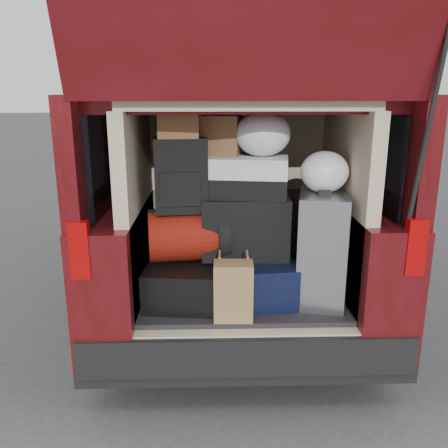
{
  "coord_description": "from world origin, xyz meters",
  "views": [
    {
      "loc": [
        -0.19,
        -2.63,
        1.8
      ],
      "look_at": [
        -0.11,
        0.2,
        1.0
      ],
      "focal_mm": 38.0,
      "sensor_mm": 36.0,
      "label": 1
    }
  ],
  "objects_px": {
    "kraft_bag": "(233,291)",
    "black_soft_case": "(245,226)",
    "silver_roller": "(321,247)",
    "backpack": "(181,175)",
    "navy_hardshell": "(253,276)",
    "twotone_duffel": "(243,177)",
    "red_duffel": "(188,235)",
    "black_hardshell": "(186,278)"
  },
  "relations": [
    {
      "from": "kraft_bag",
      "to": "black_soft_case",
      "type": "relative_size",
      "value": 0.64
    },
    {
      "from": "silver_roller",
      "to": "backpack",
      "type": "distance_m",
      "value": 0.95
    },
    {
      "from": "navy_hardshell",
      "to": "twotone_duffel",
      "type": "xyz_separation_m",
      "value": [
        -0.07,
        0.04,
        0.62
      ]
    },
    {
      "from": "kraft_bag",
      "to": "backpack",
      "type": "distance_m",
      "value": 0.74
    },
    {
      "from": "navy_hardshell",
      "to": "twotone_duffel",
      "type": "distance_m",
      "value": 0.63
    },
    {
      "from": "red_duffel",
      "to": "twotone_duffel",
      "type": "distance_m",
      "value": 0.49
    },
    {
      "from": "black_soft_case",
      "to": "twotone_duffel",
      "type": "xyz_separation_m",
      "value": [
        -0.02,
        0.0,
        0.31
      ]
    },
    {
      "from": "backpack",
      "to": "twotone_duffel",
      "type": "distance_m",
      "value": 0.37
    },
    {
      "from": "silver_roller",
      "to": "kraft_bag",
      "type": "height_order",
      "value": "silver_roller"
    },
    {
      "from": "black_hardshell",
      "to": "red_duffel",
      "type": "height_order",
      "value": "red_duffel"
    },
    {
      "from": "black_hardshell",
      "to": "twotone_duffel",
      "type": "distance_m",
      "value": 0.73
    },
    {
      "from": "red_duffel",
      "to": "backpack",
      "type": "height_order",
      "value": "backpack"
    },
    {
      "from": "backpack",
      "to": "black_hardshell",
      "type": "bearing_deg",
      "value": -27.47
    },
    {
      "from": "black_soft_case",
      "to": "twotone_duffel",
      "type": "bearing_deg",
      "value": 179.13
    },
    {
      "from": "backpack",
      "to": "silver_roller",
      "type": "bearing_deg",
      "value": -11.44
    },
    {
      "from": "black_hardshell",
      "to": "twotone_duffel",
      "type": "relative_size",
      "value": 1.11
    },
    {
      "from": "kraft_bag",
      "to": "black_soft_case",
      "type": "xyz_separation_m",
      "value": [
        0.09,
        0.36,
        0.27
      ]
    },
    {
      "from": "black_soft_case",
      "to": "backpack",
      "type": "xyz_separation_m",
      "value": [
        -0.39,
        -0.04,
        0.33
      ]
    },
    {
      "from": "backpack",
      "to": "twotone_duffel",
      "type": "bearing_deg",
      "value": -0.09
    },
    {
      "from": "silver_roller",
      "to": "black_hardshell",
      "type": "bearing_deg",
      "value": -172.29
    },
    {
      "from": "silver_roller",
      "to": "backpack",
      "type": "height_order",
      "value": "backpack"
    },
    {
      "from": "black_hardshell",
      "to": "backpack",
      "type": "distance_m",
      "value": 0.65
    },
    {
      "from": "kraft_bag",
      "to": "navy_hardshell",
      "type": "bearing_deg",
      "value": 68.46
    },
    {
      "from": "navy_hardshell",
      "to": "kraft_bag",
      "type": "relative_size",
      "value": 1.74
    },
    {
      "from": "navy_hardshell",
      "to": "backpack",
      "type": "bearing_deg",
      "value": 175.0
    },
    {
      "from": "black_soft_case",
      "to": "red_duffel",
      "type": "bearing_deg",
      "value": -174.31
    },
    {
      "from": "silver_roller",
      "to": "red_duffel",
      "type": "xyz_separation_m",
      "value": [
        -0.8,
        0.08,
        0.06
      ]
    },
    {
      "from": "twotone_duffel",
      "to": "red_duffel",
      "type": "bearing_deg",
      "value": -166.75
    },
    {
      "from": "navy_hardshell",
      "to": "black_soft_case",
      "type": "xyz_separation_m",
      "value": [
        -0.05,
        0.04,
        0.32
      ]
    },
    {
      "from": "silver_roller",
      "to": "navy_hardshell",
      "type": "bearing_deg",
      "value": -178.16
    },
    {
      "from": "silver_roller",
      "to": "black_soft_case",
      "type": "height_order",
      "value": "silver_roller"
    },
    {
      "from": "kraft_bag",
      "to": "backpack",
      "type": "bearing_deg",
      "value": 134.56
    },
    {
      "from": "navy_hardshell",
      "to": "backpack",
      "type": "relative_size",
      "value": 1.33
    },
    {
      "from": "twotone_duffel",
      "to": "silver_roller",
      "type": "bearing_deg",
      "value": -4.18
    },
    {
      "from": "backpack",
      "to": "navy_hardshell",
      "type": "bearing_deg",
      "value": -6.23
    },
    {
      "from": "twotone_duffel",
      "to": "backpack",
      "type": "bearing_deg",
      "value": -164.17
    },
    {
      "from": "red_duffel",
      "to": "silver_roller",
      "type": "bearing_deg",
      "value": -13.31
    },
    {
      "from": "red_duffel",
      "to": "twotone_duffel",
      "type": "bearing_deg",
      "value": -2.94
    },
    {
      "from": "silver_roller",
      "to": "red_duffel",
      "type": "bearing_deg",
      "value": -174.2
    },
    {
      "from": "navy_hardshell",
      "to": "black_soft_case",
      "type": "relative_size",
      "value": 1.11
    },
    {
      "from": "red_duffel",
      "to": "backpack",
      "type": "xyz_separation_m",
      "value": [
        -0.04,
        -0.02,
        0.37
      ]
    },
    {
      "from": "black_hardshell",
      "to": "silver_roller",
      "type": "xyz_separation_m",
      "value": [
        0.83,
        -0.06,
        0.22
      ]
    }
  ]
}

